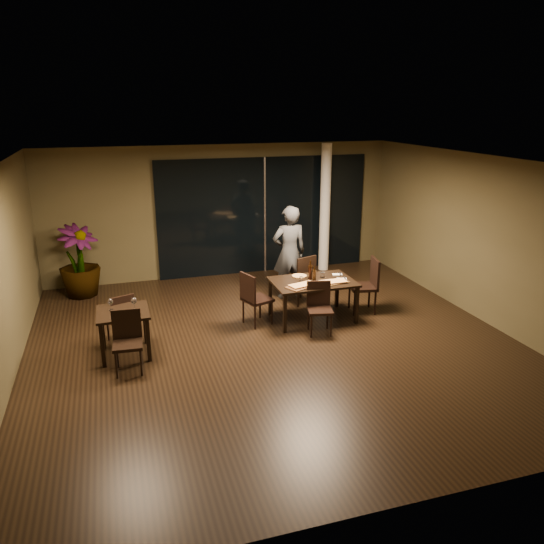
# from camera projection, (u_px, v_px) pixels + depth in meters

# --- Properties ---
(ground) EXTENTS (8.00, 8.00, 0.00)m
(ground) POSITION_uv_depth(u_px,v_px,m) (274.00, 343.00, 8.94)
(ground) COLOR black
(ground) RESTS_ON ground
(wall_back) EXTENTS (8.00, 0.10, 3.00)m
(wall_back) POSITION_uv_depth(u_px,v_px,m) (222.00, 211.00, 12.17)
(wall_back) COLOR #484026
(wall_back) RESTS_ON ground
(wall_front) EXTENTS (8.00, 0.10, 3.00)m
(wall_front) POSITION_uv_depth(u_px,v_px,m) (407.00, 377.00, 4.80)
(wall_front) COLOR #484026
(wall_front) RESTS_ON ground
(wall_right) EXTENTS (0.10, 8.00, 3.00)m
(wall_right) POSITION_uv_depth(u_px,v_px,m) (487.00, 239.00, 9.62)
(wall_right) COLOR #484026
(wall_right) RESTS_ON ground
(ceiling) EXTENTS (8.00, 8.00, 0.04)m
(ceiling) POSITION_uv_depth(u_px,v_px,m) (274.00, 161.00, 8.02)
(ceiling) COLOR white
(ceiling) RESTS_ON wall_back
(window_panel) EXTENTS (5.00, 0.06, 2.70)m
(window_panel) POSITION_uv_depth(u_px,v_px,m) (264.00, 215.00, 12.41)
(window_panel) COLOR black
(window_panel) RESTS_ON ground
(column) EXTENTS (0.24, 0.24, 3.00)m
(column) POSITION_uv_depth(u_px,v_px,m) (325.00, 208.00, 12.48)
(column) COLOR white
(column) RESTS_ON ground
(main_table) EXTENTS (1.50, 1.00, 0.75)m
(main_table) POSITION_uv_depth(u_px,v_px,m) (313.00, 285.00, 9.74)
(main_table) COLOR black
(main_table) RESTS_ON ground
(side_table) EXTENTS (0.80, 0.80, 0.75)m
(side_table) POSITION_uv_depth(u_px,v_px,m) (123.00, 319.00, 8.35)
(side_table) COLOR black
(side_table) RESTS_ON ground
(chair_main_far) EXTENTS (0.60, 0.60, 1.01)m
(chair_main_far) POSITION_uv_depth(u_px,v_px,m) (302.00, 277.00, 10.53)
(chair_main_far) COLOR black
(chair_main_far) RESTS_ON ground
(chair_main_near) EXTENTS (0.50, 0.50, 0.91)m
(chair_main_near) POSITION_uv_depth(u_px,v_px,m) (319.00, 305.00, 9.25)
(chair_main_near) COLOR black
(chair_main_near) RESTS_ON ground
(chair_main_left) EXTENTS (0.58, 0.58, 0.99)m
(chair_main_left) POSITION_uv_depth(u_px,v_px,m) (253.00, 296.00, 9.52)
(chair_main_left) COLOR black
(chair_main_left) RESTS_ON ground
(chair_main_right) EXTENTS (0.57, 0.57, 1.06)m
(chair_main_right) POSITION_uv_depth(u_px,v_px,m) (368.00, 282.00, 10.13)
(chair_main_right) COLOR black
(chair_main_right) RESTS_ON ground
(chair_side_far) EXTENTS (0.52, 0.52, 0.87)m
(chair_side_far) POSITION_uv_depth(u_px,v_px,m) (121.00, 316.00, 8.80)
(chair_side_far) COLOR black
(chair_side_far) RESTS_ON ground
(chair_side_near) EXTENTS (0.46, 0.46, 0.93)m
(chair_side_near) POSITION_uv_depth(u_px,v_px,m) (127.00, 338.00, 7.92)
(chair_side_near) COLOR black
(chair_side_near) RESTS_ON ground
(diner) EXTENTS (0.66, 0.44, 1.93)m
(diner) POSITION_uv_depth(u_px,v_px,m) (289.00, 253.00, 10.77)
(diner) COLOR #2F3134
(diner) RESTS_ON ground
(potted_plant) EXTENTS (1.15, 1.15, 1.50)m
(potted_plant) POSITION_uv_depth(u_px,v_px,m) (79.00, 261.00, 10.92)
(potted_plant) COLOR #1A4617
(potted_plant) RESTS_ON ground
(pizza_board_left) EXTENTS (0.68, 0.54, 0.01)m
(pizza_board_left) POSITION_uv_depth(u_px,v_px,m) (303.00, 286.00, 9.44)
(pizza_board_left) COLOR #422815
(pizza_board_left) RESTS_ON main_table
(pizza_board_right) EXTENTS (0.60, 0.38, 0.01)m
(pizza_board_right) POSITION_uv_depth(u_px,v_px,m) (333.00, 283.00, 9.61)
(pizza_board_right) COLOR #452D16
(pizza_board_right) RESTS_ON main_table
(oblong_pizza_left) EXTENTS (0.50, 0.33, 0.02)m
(oblong_pizza_left) POSITION_uv_depth(u_px,v_px,m) (303.00, 285.00, 9.43)
(oblong_pizza_left) COLOR maroon
(oblong_pizza_left) RESTS_ON pizza_board_left
(oblong_pizza_right) EXTENTS (0.47, 0.22, 0.02)m
(oblong_pizza_right) POSITION_uv_depth(u_px,v_px,m) (333.00, 282.00, 9.60)
(oblong_pizza_right) COLOR maroon
(oblong_pizza_right) RESTS_ON pizza_board_right
(round_pizza) EXTENTS (0.27, 0.27, 0.01)m
(round_pizza) POSITION_uv_depth(u_px,v_px,m) (299.00, 276.00, 9.97)
(round_pizza) COLOR #BF4315
(round_pizza) RESTS_ON main_table
(bottle_a) EXTENTS (0.06, 0.06, 0.27)m
(bottle_a) POSITION_uv_depth(u_px,v_px,m) (310.00, 273.00, 9.74)
(bottle_a) COLOR black
(bottle_a) RESTS_ON main_table
(bottle_b) EXTENTS (0.06, 0.06, 0.27)m
(bottle_b) POSITION_uv_depth(u_px,v_px,m) (314.00, 273.00, 9.70)
(bottle_b) COLOR black
(bottle_b) RESTS_ON main_table
(bottle_c) EXTENTS (0.08, 0.08, 0.35)m
(bottle_c) POSITION_uv_depth(u_px,v_px,m) (310.00, 270.00, 9.78)
(bottle_c) COLOR black
(bottle_c) RESTS_ON main_table
(tumbler_left) EXTENTS (0.07, 0.07, 0.08)m
(tumbler_left) POSITION_uv_depth(u_px,v_px,m) (301.00, 279.00, 9.70)
(tumbler_left) COLOR white
(tumbler_left) RESTS_ON main_table
(tumbler_right) EXTENTS (0.08, 0.08, 0.10)m
(tumbler_right) POSITION_uv_depth(u_px,v_px,m) (322.00, 275.00, 9.90)
(tumbler_right) COLOR white
(tumbler_right) RESTS_ON main_table
(napkin_near) EXTENTS (0.20, 0.15, 0.01)m
(napkin_near) POSITION_uv_depth(u_px,v_px,m) (342.00, 279.00, 9.81)
(napkin_near) COLOR white
(napkin_near) RESTS_ON main_table
(napkin_far) EXTENTS (0.20, 0.15, 0.01)m
(napkin_far) POSITION_uv_depth(u_px,v_px,m) (337.00, 274.00, 10.06)
(napkin_far) COLOR white
(napkin_far) RESTS_ON main_table
(wine_glass_a) EXTENTS (0.08, 0.08, 0.18)m
(wine_glass_a) POSITION_uv_depth(u_px,v_px,m) (111.00, 305.00, 8.33)
(wine_glass_a) COLOR white
(wine_glass_a) RESTS_ON side_table
(wine_glass_b) EXTENTS (0.09, 0.09, 0.19)m
(wine_glass_b) POSITION_uv_depth(u_px,v_px,m) (134.00, 304.00, 8.33)
(wine_glass_b) COLOR white
(wine_glass_b) RESTS_ON side_table
(side_napkin) EXTENTS (0.20, 0.14, 0.01)m
(side_napkin) POSITION_uv_depth(u_px,v_px,m) (128.00, 315.00, 8.14)
(side_napkin) COLOR white
(side_napkin) RESTS_ON side_table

